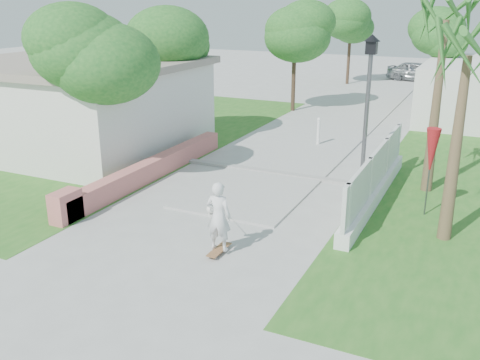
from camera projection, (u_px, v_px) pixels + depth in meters
The scene contains 20 objects.
ground at pixel (175, 249), 11.97m from camera, with size 90.00×90.00×0.00m, color #B7B7B2.
path_strip at pixel (370, 101), 29.09m from camera, with size 3.20×36.00×0.06m, color #B7B7B2.
curb at pixel (274, 173), 17.10m from camera, with size 6.50×0.25×0.10m, color #999993.
grass_left at pixel (132, 137), 21.65m from camera, with size 8.00×20.00×0.01m, color #286820.
pink_wall at pixel (144, 173), 16.25m from camera, with size 0.45×8.20×0.80m.
house_left at pixel (75, 104), 19.82m from camera, with size 8.40×7.40×3.23m.
lattice_fence at pixel (376, 182), 14.71m from camera, with size 0.35×7.00×1.50m.
street_lamp at pixel (367, 110), 14.73m from camera, with size 0.44×0.44×4.44m.
bollard at pixel (318, 131), 20.27m from camera, with size 0.14×0.14×1.09m.
patio_umbrella at pixel (432, 152), 13.35m from camera, with size 0.36×0.36×2.30m.
tree_left_near at pixel (90, 55), 15.11m from camera, with size 3.60×3.60×5.28m.
tree_left_mid at pixel (166, 50), 20.33m from camera, with size 3.20×3.20×4.85m.
tree_path_left at pixel (295, 32), 25.64m from camera, with size 3.40×3.40×5.23m.
tree_path_right at pixel (439, 38), 26.66m from camera, with size 3.00×3.00×4.79m.
tree_path_far at pixel (351, 24), 34.12m from camera, with size 3.20×3.20×5.17m.
palm_far at pixel (445, 32), 14.24m from camera, with size 1.80×1.80×5.30m.
palm_near at pixel (466, 67), 11.26m from camera, with size 1.80×1.80×4.70m.
skateboarder at pixel (214, 205), 12.54m from camera, with size 1.45×2.49×1.66m.
dog at pixel (213, 207), 13.83m from camera, with size 0.34×0.59×0.41m.
parked_car at pixel (417, 72), 36.05m from camera, with size 1.58×3.92×1.33m, color #96989D.
Camera 1 is at (5.95, -9.18, 5.32)m, focal length 40.00 mm.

